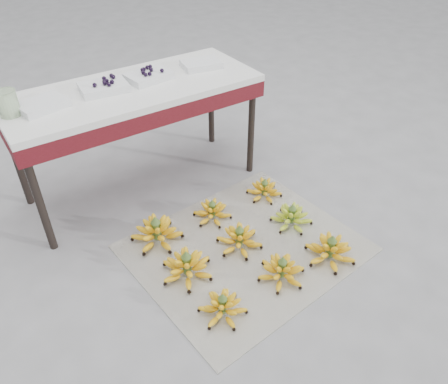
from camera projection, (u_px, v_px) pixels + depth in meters
ground at (231, 249)px, 2.58m from camera, size 60.00×60.00×0.00m
newspaper_mat at (245, 248)px, 2.59m from camera, size 1.34×1.16×0.01m
bunch_front_left at (223, 307)px, 2.18m from camera, size 0.32×0.32×0.15m
bunch_front_center at (282, 271)px, 2.36m from camera, size 0.31×0.31×0.16m
bunch_front_right at (330, 250)px, 2.48m from camera, size 0.33×0.33×0.18m
bunch_mid_left at (187, 267)px, 2.38m from camera, size 0.29×0.29×0.18m
bunch_mid_center at (239, 239)px, 2.56m from camera, size 0.33×0.33×0.16m
bunch_mid_right at (291, 217)px, 2.72m from camera, size 0.31×0.31×0.16m
bunch_back_left at (157, 232)px, 2.60m from camera, size 0.36×0.36×0.19m
bunch_back_center at (212, 212)px, 2.77m from camera, size 0.31×0.31×0.15m
bunch_back_right at (264, 190)px, 2.95m from camera, size 0.27×0.27×0.14m
vendor_table at (134, 99)px, 2.69m from camera, size 1.55×0.62×0.75m
tray_far_left at (42, 105)px, 2.39m from camera, size 0.29×0.23×0.04m
tray_left at (104, 87)px, 2.58m from camera, size 0.29×0.23×0.07m
tray_right at (149, 76)px, 2.71m from camera, size 0.29×0.22×0.07m
tray_far_right at (201, 64)px, 2.88m from camera, size 0.27×0.22×0.04m
glass_jar at (8, 103)px, 2.30m from camera, size 0.15×0.15×0.14m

